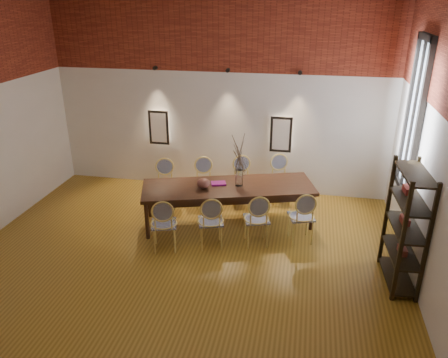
% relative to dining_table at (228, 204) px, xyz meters
% --- Properties ---
extents(floor, '(7.00, 7.00, 0.02)m').
position_rel_dining_table_xyz_m(floor, '(-0.50, -1.91, -0.39)').
color(floor, olive).
rests_on(floor, ground).
extents(wall_back, '(7.00, 0.10, 4.00)m').
position_rel_dining_table_xyz_m(wall_back, '(-0.50, 1.64, 1.62)').
color(wall_back, silver).
rests_on(wall_back, ground).
extents(brick_band_back, '(7.00, 0.02, 1.50)m').
position_rel_dining_table_xyz_m(brick_band_back, '(-0.50, 1.57, 2.88)').
color(brick_band_back, maroon).
rests_on(brick_band_back, ground).
extents(niche_left, '(0.36, 0.06, 0.66)m').
position_rel_dining_table_xyz_m(niche_left, '(-1.80, 1.54, 0.93)').
color(niche_left, '#FFEAC6').
rests_on(niche_left, wall_back).
extents(niche_right, '(0.36, 0.06, 0.66)m').
position_rel_dining_table_xyz_m(niche_right, '(0.80, 1.54, 0.93)').
color(niche_right, '#FFEAC6').
rests_on(niche_right, wall_back).
extents(spot_fixture_left, '(0.08, 0.10, 0.08)m').
position_rel_dining_table_xyz_m(spot_fixture_left, '(-1.80, 1.51, 2.17)').
color(spot_fixture_left, black).
rests_on(spot_fixture_left, wall_back).
extents(spot_fixture_mid, '(0.08, 0.10, 0.08)m').
position_rel_dining_table_xyz_m(spot_fixture_mid, '(-0.30, 1.51, 2.17)').
color(spot_fixture_mid, black).
rests_on(spot_fixture_mid, wall_back).
extents(spot_fixture_right, '(0.08, 0.10, 0.08)m').
position_rel_dining_table_xyz_m(spot_fixture_right, '(1.10, 1.51, 2.17)').
color(spot_fixture_right, black).
rests_on(spot_fixture_right, wall_back).
extents(window_glass, '(0.02, 0.78, 2.38)m').
position_rel_dining_table_xyz_m(window_glass, '(2.96, 0.09, 1.77)').
color(window_glass, silver).
rests_on(window_glass, wall_right).
extents(window_frame, '(0.08, 0.90, 2.50)m').
position_rel_dining_table_xyz_m(window_frame, '(2.94, 0.09, 1.77)').
color(window_frame, black).
rests_on(window_frame, wall_right).
extents(window_mullion, '(0.06, 0.06, 2.40)m').
position_rel_dining_table_xyz_m(window_mullion, '(2.94, 0.09, 1.77)').
color(window_mullion, black).
rests_on(window_mullion, wall_right).
extents(dining_table, '(3.23, 1.86, 0.75)m').
position_rel_dining_table_xyz_m(dining_table, '(0.00, 0.00, 0.00)').
color(dining_table, '#371D11').
rests_on(dining_table, floor).
extents(chair_near_a, '(0.55, 0.55, 0.94)m').
position_rel_dining_table_xyz_m(chair_near_a, '(-0.87, -1.08, 0.09)').
color(chair_near_a, '#DFC562').
rests_on(chair_near_a, floor).
extents(chair_near_b, '(0.55, 0.55, 0.94)m').
position_rel_dining_table_xyz_m(chair_near_b, '(-0.14, -0.85, 0.09)').
color(chair_near_b, '#DFC562').
rests_on(chair_near_b, floor).
extents(chair_near_c, '(0.55, 0.55, 0.94)m').
position_rel_dining_table_xyz_m(chair_near_c, '(0.60, -0.62, 0.09)').
color(chair_near_c, '#DFC562').
rests_on(chair_near_c, floor).
extents(chair_near_d, '(0.55, 0.55, 0.94)m').
position_rel_dining_table_xyz_m(chair_near_d, '(1.33, -0.39, 0.09)').
color(chair_near_d, '#DFC562').
rests_on(chair_near_d, floor).
extents(chair_far_a, '(0.55, 0.55, 0.94)m').
position_rel_dining_table_xyz_m(chair_far_a, '(-1.33, 0.39, 0.09)').
color(chair_far_a, '#DFC562').
rests_on(chair_far_a, floor).
extents(chair_far_b, '(0.55, 0.55, 0.94)m').
position_rel_dining_table_xyz_m(chair_far_b, '(-0.60, 0.62, 0.09)').
color(chair_far_b, '#DFC562').
rests_on(chair_far_b, floor).
extents(chair_far_c, '(0.55, 0.55, 0.94)m').
position_rel_dining_table_xyz_m(chair_far_c, '(0.14, 0.85, 0.09)').
color(chair_far_c, '#DFC562').
rests_on(chair_far_c, floor).
extents(chair_far_d, '(0.55, 0.55, 0.94)m').
position_rel_dining_table_xyz_m(chair_far_d, '(0.87, 1.08, 0.09)').
color(chair_far_d, '#DFC562').
rests_on(chair_far_d, floor).
extents(vase, '(0.14, 0.14, 0.30)m').
position_rel_dining_table_xyz_m(vase, '(0.19, 0.06, 0.53)').
color(vase, silver).
rests_on(vase, dining_table).
extents(dried_branches, '(0.50, 0.50, 0.70)m').
position_rel_dining_table_xyz_m(dried_branches, '(0.19, 0.06, 0.98)').
color(dried_branches, '#4F3C2D').
rests_on(dried_branches, vase).
extents(bowl, '(0.24, 0.24, 0.18)m').
position_rel_dining_table_xyz_m(bowl, '(-0.41, -0.18, 0.46)').
color(bowl, brown).
rests_on(bowl, dining_table).
extents(book, '(0.30, 0.25, 0.03)m').
position_rel_dining_table_xyz_m(book, '(-0.19, 0.04, 0.39)').
color(book, '#7F0D72').
rests_on(book, dining_table).
extents(shelving_rack, '(0.44, 1.02, 1.80)m').
position_rel_dining_table_xyz_m(shelving_rack, '(2.78, -1.27, 0.53)').
color(shelving_rack, black).
rests_on(shelving_rack, floor).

